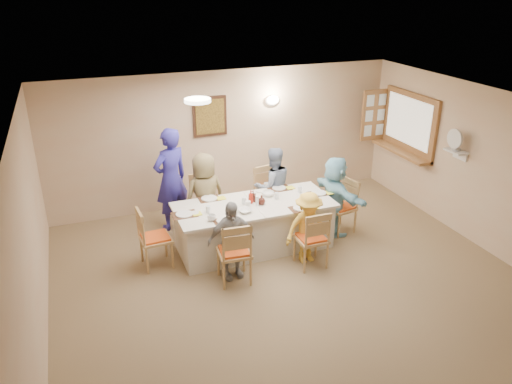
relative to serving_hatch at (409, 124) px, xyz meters
name	(u,v)px	position (x,y,z in m)	size (l,w,h in m)	color
ground	(307,300)	(-3.21, -2.40, -1.50)	(7.00, 7.00, 0.00)	#877153
room_walls	(312,197)	(-3.21, -2.40, 0.01)	(7.00, 7.00, 7.00)	beige
wall_picture	(210,116)	(-3.51, 1.06, 0.20)	(0.62, 0.05, 0.72)	#402416
wall_sconce	(273,100)	(-2.31, 1.04, 0.40)	(0.26, 0.09, 0.18)	white
ceiling_light	(198,100)	(-4.21, -0.90, 0.97)	(0.36, 0.36, 0.05)	white
serving_hatch	(409,124)	(0.00, 0.00, 0.00)	(0.06, 1.50, 1.15)	brown
hatch_sill	(401,151)	(-0.12, 0.00, -0.53)	(0.30, 1.50, 0.05)	brown
shutter_door	(374,115)	(-0.26, 0.76, 0.00)	(0.55, 0.04, 1.00)	brown
fan_shelf	(456,151)	(-0.08, -1.35, -0.10)	(0.22, 0.36, 0.03)	white
desk_fan	(456,143)	(-0.11, -1.35, 0.05)	(0.30, 0.30, 0.28)	#A5A5A8
dining_table	(254,226)	(-3.36, -0.79, -1.12)	(2.46, 1.04, 0.76)	silver
chair_back_left	(204,205)	(-3.96, 0.01, -1.01)	(0.47, 0.47, 0.98)	tan
chair_back_right	(270,195)	(-2.76, 0.01, -1.01)	(0.47, 0.47, 0.97)	tan
chair_front_left	(234,251)	(-3.96, -1.59, -1.02)	(0.46, 0.46, 0.96)	tan
chair_front_right	(311,237)	(-2.76, -1.59, -1.04)	(0.44, 0.44, 0.92)	tan
chair_left_end	(156,237)	(-4.91, -0.79, -1.03)	(0.45, 0.45, 0.94)	tan
chair_right_end	(341,206)	(-1.81, -0.79, -1.04)	(0.44, 0.44, 0.91)	tan
diner_back_left	(205,195)	(-3.96, -0.11, -0.78)	(0.78, 0.59, 1.43)	brown
diner_back_right	(273,186)	(-2.76, -0.11, -0.80)	(0.68, 0.53, 1.39)	#7B8AA5
diner_front_left	(231,240)	(-3.96, -1.47, -0.91)	(0.70, 0.32, 1.18)	#989898
diner_front_right	(308,228)	(-2.76, -1.47, -0.94)	(0.75, 0.45, 1.13)	yellow
diner_right_end	(335,196)	(-1.94, -0.79, -0.82)	(0.56, 1.29, 1.35)	#95DBF3
caregiver	(171,179)	(-4.41, 0.36, -0.61)	(0.76, 0.65, 1.77)	#312DA1
placemat_fl	(225,221)	(-3.96, -1.21, -0.74)	(0.33, 0.25, 0.01)	#472B19
plate_fl	(225,221)	(-3.96, -1.21, -0.73)	(0.25, 0.25, 0.02)	white
napkin_fl	(238,220)	(-3.78, -1.26, -0.73)	(0.14, 0.14, 0.01)	yellow
placemat_fr	(301,209)	(-2.76, -1.21, -0.74)	(0.34, 0.25, 0.01)	#472B19
plate_fr	(301,208)	(-2.76, -1.21, -0.73)	(0.24, 0.24, 0.01)	white
napkin_fr	(313,208)	(-2.58, -1.26, -0.73)	(0.14, 0.14, 0.01)	yellow
placemat_bl	(209,199)	(-3.96, -0.37, -0.74)	(0.33, 0.25, 0.01)	#472B19
plate_bl	(209,198)	(-3.96, -0.37, -0.73)	(0.25, 0.25, 0.02)	white
napkin_bl	(221,198)	(-3.78, -0.42, -0.73)	(0.14, 0.14, 0.01)	yellow
placemat_br	(279,188)	(-2.76, -0.37, -0.74)	(0.37, 0.28, 0.01)	#472B19
plate_br	(279,188)	(-2.76, -0.37, -0.73)	(0.23, 0.23, 0.01)	white
napkin_br	(290,188)	(-2.58, -0.42, -0.73)	(0.13, 0.13, 0.01)	yellow
placemat_le	(184,215)	(-4.46, -0.79, -0.74)	(0.37, 0.27, 0.01)	#472B19
plate_le	(184,214)	(-4.46, -0.79, -0.73)	(0.26, 0.26, 0.02)	white
napkin_le	(197,214)	(-4.28, -0.84, -0.73)	(0.13, 0.13, 0.01)	yellow
placemat_re	(319,193)	(-2.24, -0.79, -0.74)	(0.33, 0.24, 0.01)	#472B19
plate_re	(319,193)	(-2.24, -0.79, -0.73)	(0.24, 0.24, 0.02)	white
napkin_re	(330,193)	(-2.06, -0.84, -0.73)	(0.14, 0.14, 0.01)	yellow
teacup_a	(212,218)	(-4.14, -1.12, -0.69)	(0.14, 0.14, 0.09)	white
teacup_b	(266,185)	(-2.94, -0.24, -0.70)	(0.11, 0.11, 0.08)	white
bowl_a	(245,211)	(-3.60, -1.03, -0.72)	(0.24, 0.24, 0.05)	white
bowl_b	(268,194)	(-3.04, -0.58, -0.71)	(0.23, 0.23, 0.06)	white
condiment_ketchup	(251,197)	(-3.40, -0.75, -0.63)	(0.10, 0.10, 0.21)	#AE200E
condiment_brown	(253,196)	(-3.35, -0.71, -0.65)	(0.11, 0.11, 0.18)	#401811
condiment_malt	(262,200)	(-3.26, -0.85, -0.66)	(0.15, 0.15, 0.15)	#401811
drinking_glass	(244,201)	(-3.51, -0.74, -0.68)	(0.07, 0.07, 0.10)	silver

